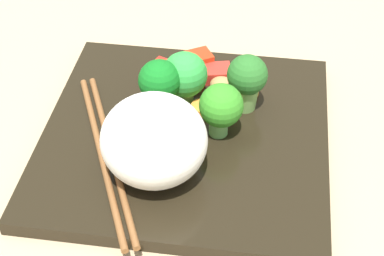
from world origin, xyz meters
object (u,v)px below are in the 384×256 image
(rice_mound, at_px, (154,140))
(chopstick_pair, at_px, (106,153))
(carrot_slice_2, at_px, (191,82))
(square_plate, at_px, (186,136))
(broccoli_floret_0, at_px, (221,108))

(rice_mound, relative_size, chopstick_pair, 0.43)
(carrot_slice_2, relative_size, chopstick_pair, 0.10)
(chopstick_pair, bearing_deg, square_plate, 99.74)
(square_plate, relative_size, rice_mound, 2.93)
(broccoli_floret_0, relative_size, carrot_slice_2, 2.79)
(broccoli_floret_0, xyz_separation_m, carrot_slice_2, (-0.07, -0.04, -0.03))
(rice_mound, xyz_separation_m, chopstick_pair, (-0.02, -0.05, -0.04))
(square_plate, relative_size, broccoli_floret_0, 4.75)
(square_plate, bearing_deg, chopstick_pair, -57.07)
(square_plate, height_order, broccoli_floret_0, broccoli_floret_0)
(rice_mound, distance_m, broccoli_floret_0, 0.08)
(square_plate, distance_m, carrot_slice_2, 0.07)
(broccoli_floret_0, height_order, carrot_slice_2, broccoli_floret_0)
(square_plate, distance_m, chopstick_pair, 0.08)
(rice_mound, height_order, chopstick_pair, rice_mound)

